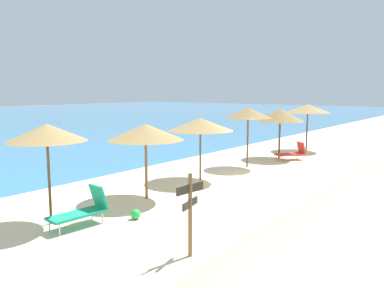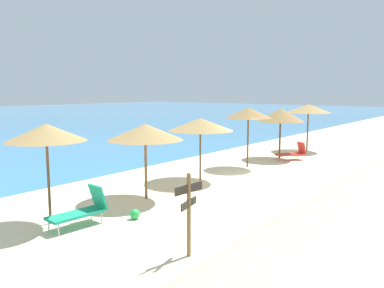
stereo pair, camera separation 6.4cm
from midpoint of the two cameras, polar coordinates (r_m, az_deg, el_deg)
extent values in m
plane|color=beige|center=(16.16, 10.65, -5.22)|extent=(160.00, 160.00, 0.00)
cylinder|color=brown|center=(11.25, -19.96, -4.96)|extent=(0.07, 0.07, 2.42)
cone|color=#9E7F4C|center=(11.05, -20.27, 1.59)|extent=(2.11, 2.11, 0.47)
cylinder|color=brown|center=(13.15, -6.58, -3.38)|extent=(0.09, 0.09, 2.13)
cone|color=#9E7F4C|center=(12.97, -6.66, 1.76)|extent=(2.51, 2.51, 0.54)
cylinder|color=brown|center=(15.78, 1.33, -1.41)|extent=(0.07, 0.07, 2.16)
cone|color=#9E7F4C|center=(15.63, 1.34, 2.87)|extent=(2.61, 2.61, 0.51)
cylinder|color=brown|center=(18.61, 8.21, 0.41)|extent=(0.08, 0.08, 2.48)
cone|color=olive|center=(18.49, 8.29, 4.53)|extent=(2.16, 2.16, 0.50)
cylinder|color=brown|center=(21.37, 12.73, 0.77)|extent=(0.10, 0.10, 2.13)
cone|color=olive|center=(21.26, 12.83, 4.14)|extent=(2.51, 2.51, 0.69)
cylinder|color=brown|center=(24.61, 16.51, 1.90)|extent=(0.09, 0.09, 2.43)
cone|color=#9E7F4C|center=(24.52, 16.63, 4.95)|extent=(2.66, 2.66, 0.50)
cube|color=red|center=(21.06, 14.10, -1.47)|extent=(1.57, 1.31, 0.07)
cube|color=red|center=(21.40, 15.71, -0.53)|extent=(0.51, 0.62, 0.62)
cylinder|color=silver|center=(20.97, 12.26, -1.91)|extent=(0.04, 0.04, 0.26)
cylinder|color=silver|center=(20.54, 12.99, -2.14)|extent=(0.04, 0.04, 0.26)
cylinder|color=silver|center=(21.64, 15.13, -1.71)|extent=(0.04, 0.04, 0.26)
cylinder|color=silver|center=(21.22, 15.89, -1.92)|extent=(0.04, 0.04, 0.26)
cube|color=#199972|center=(10.96, -16.39, -9.79)|extent=(1.54, 0.72, 0.07)
cube|color=#199972|center=(11.23, -13.34, -7.42)|extent=(0.31, 0.62, 0.68)
cylinder|color=silver|center=(10.95, -19.94, -11.03)|extent=(0.04, 0.04, 0.31)
cylinder|color=silver|center=(10.52, -18.64, -11.74)|extent=(0.04, 0.04, 0.31)
cylinder|color=silver|center=(11.54, -14.27, -9.82)|extent=(0.04, 0.04, 0.31)
cylinder|color=silver|center=(11.14, -12.82, -10.42)|extent=(0.04, 0.04, 0.31)
cylinder|color=brown|center=(8.61, -0.26, -10.30)|extent=(0.09, 0.09, 1.85)
cube|color=#332D28|center=(8.45, -0.27, -6.48)|extent=(0.84, 0.09, 0.18)
cube|color=#332D28|center=(8.54, -0.26, -8.65)|extent=(0.71, 0.20, 0.16)
sphere|color=green|center=(11.33, -8.14, -10.05)|extent=(0.29, 0.29, 0.29)
camera|label=1|loc=(0.03, -89.89, 0.02)|focal=36.72mm
camera|label=2|loc=(0.03, 90.11, -0.02)|focal=36.72mm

